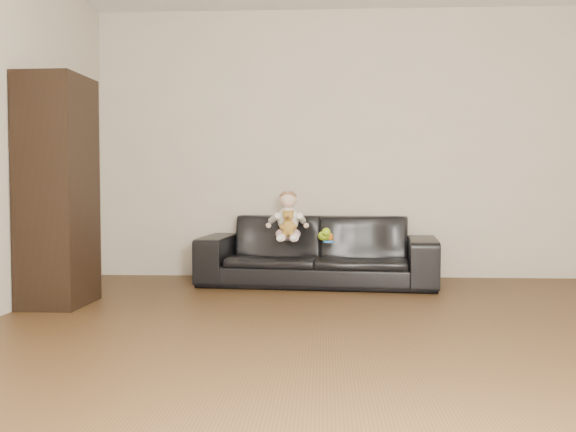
# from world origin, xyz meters

# --- Properties ---
(floor) EXTENTS (5.50, 5.50, 0.00)m
(floor) POSITION_xyz_m (0.00, 0.00, 0.00)
(floor) COLOR #4B321A
(floor) RESTS_ON ground
(wall_back) EXTENTS (5.00, 0.00, 5.00)m
(wall_back) POSITION_xyz_m (0.00, 2.75, 1.30)
(wall_back) COLOR beige
(wall_back) RESTS_ON ground
(sofa) EXTENTS (2.18, 1.02, 0.62)m
(sofa) POSITION_xyz_m (-0.33, 2.25, 0.31)
(sofa) COLOR black
(sofa) RESTS_ON floor
(cabinet) EXTENTS (0.44, 0.60, 1.71)m
(cabinet) POSITION_xyz_m (-2.27, 1.14, 0.86)
(cabinet) COLOR black
(cabinet) RESTS_ON floor
(shelf_item) EXTENTS (0.19, 0.25, 0.28)m
(shelf_item) POSITION_xyz_m (-2.25, 1.14, 1.24)
(shelf_item) COLOR silver
(shelf_item) RESTS_ON cabinet
(baby) EXTENTS (0.32, 0.39, 0.44)m
(baby) POSITION_xyz_m (-0.60, 2.14, 0.60)
(baby) COLOR beige
(baby) RESTS_ON sofa
(teddy_bear) EXTENTS (0.14, 0.14, 0.23)m
(teddy_bear) POSITION_xyz_m (-0.59, 2.00, 0.57)
(teddy_bear) COLOR olive
(teddy_bear) RESTS_ON sofa
(toy_green) EXTENTS (0.15, 0.16, 0.09)m
(toy_green) POSITION_xyz_m (-0.28, 2.14, 0.45)
(toy_green) COLOR #9BC617
(toy_green) RESTS_ON sofa
(toy_rattle) EXTENTS (0.06, 0.06, 0.06)m
(toy_rattle) POSITION_xyz_m (-0.22, 2.16, 0.44)
(toy_rattle) COLOR #C96A17
(toy_rattle) RESTS_ON sofa
(toy_blue_disc) EXTENTS (0.11, 0.11, 0.01)m
(toy_blue_disc) POSITION_xyz_m (-0.24, 2.00, 0.41)
(toy_blue_disc) COLOR blue
(toy_blue_disc) RESTS_ON sofa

